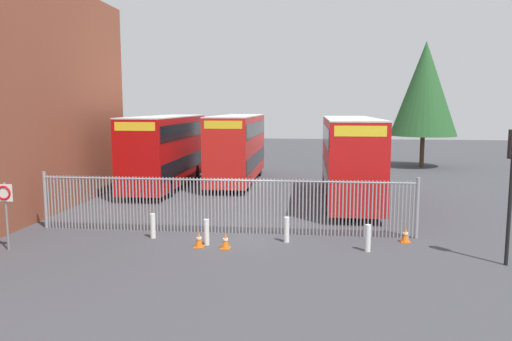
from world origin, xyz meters
name	(u,v)px	position (x,y,z in m)	size (l,w,h in m)	color
ground_plane	(264,197)	(0.00, 8.00, 0.00)	(100.00, 100.00, 0.00)	#3D3D42
palisade_fence	(223,204)	(-0.86, 0.00, 1.18)	(15.06, 0.14, 2.35)	gray
double_decker_bus_near_gate	(349,156)	(4.57, 6.99, 2.42)	(2.54, 10.81, 4.42)	red
double_decker_bus_behind_fence_left	(166,149)	(-6.31, 10.58, 2.42)	(2.54, 10.81, 4.42)	#B70C0C
double_decker_bus_behind_fence_right	(238,146)	(-2.26, 13.25, 2.42)	(2.54, 10.81, 4.42)	red
bollard_near_left	(153,226)	(-3.40, -1.09, 0.47)	(0.20, 0.20, 0.95)	silver
bollard_center_front	(206,232)	(-1.17, -1.79, 0.47)	(0.20, 0.20, 0.95)	silver
bollard_near_right	(287,230)	(1.71, -1.11, 0.47)	(0.20, 0.20, 0.95)	silver
bollard_far_right	(368,238)	(4.57, -1.96, 0.47)	(0.20, 0.20, 0.95)	silver
traffic_cone_by_gate	(405,235)	(6.09, -0.64, 0.29)	(0.34, 0.34, 0.59)	orange
traffic_cone_mid_forecourt	(225,241)	(-0.40, -2.20, 0.29)	(0.34, 0.34, 0.59)	orange
traffic_cone_near_kerb	(199,240)	(-1.37, -2.14, 0.29)	(0.34, 0.34, 0.59)	orange
speed_limit_sign_post	(5,201)	(-7.94, -3.24, 1.78)	(0.60, 0.14, 2.40)	slate
traffic_light_kerbside	(512,172)	(8.78, -3.00, 2.99)	(0.28, 0.33, 4.30)	black
tree_tall_back	(425,89)	(11.74, 23.06, 6.42)	(5.35, 5.35, 10.25)	#4C3823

